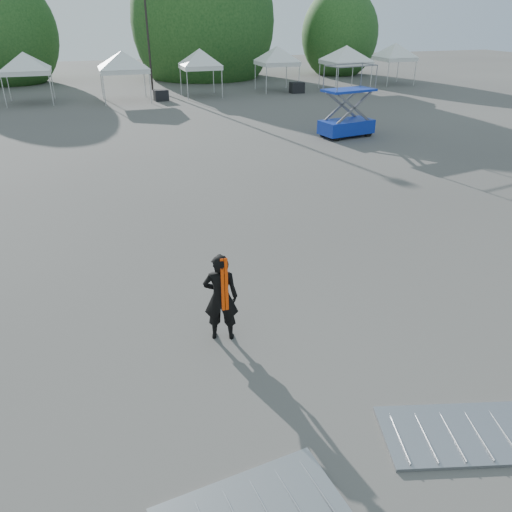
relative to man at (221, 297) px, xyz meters
name	(u,v)px	position (x,y,z in m)	size (l,w,h in m)	color
ground	(210,276)	(0.37, 2.53, -0.92)	(120.00, 120.00, 0.00)	#474442
light_pole_east	(146,14)	(3.37, 34.53, 4.59)	(0.60, 0.25, 9.80)	black
tree_mid_w	(5,34)	(-7.63, 42.53, 3.01)	(4.16, 4.16, 6.33)	#382314
tree_mid_e	(203,21)	(9.37, 41.53, 3.92)	(5.12, 5.12, 7.79)	#382314
tree_far_e	(339,35)	(22.37, 39.53, 2.70)	(3.84, 3.84, 5.84)	#382314
tent_d	(23,56)	(-5.46, 30.79, 2.14)	(4.40, 4.40, 3.88)	silver
tent_e	(122,55)	(0.89, 29.68, 2.14)	(4.62, 4.62, 3.88)	silver
tent_f	(200,52)	(6.39, 30.02, 2.14)	(3.89, 3.89, 3.88)	silver
tent_g	(277,50)	(12.67, 30.84, 2.14)	(4.08, 4.08, 3.88)	silver
tent_h	(347,49)	(18.01, 29.63, 2.14)	(4.56, 4.56, 3.88)	silver
tent_extra_8	(396,46)	(23.57, 31.40, 2.14)	(3.98, 3.98, 3.88)	silver
man	(221,297)	(0.00, 0.00, 0.00)	(0.77, 0.62, 1.84)	black
scissor_lift	(348,102)	(10.50, 14.89, 0.82)	(2.88, 1.80, 3.46)	#0C3C9D
barrier_left	(250,512)	(-0.67, -3.91, -0.88)	(2.54, 1.47, 0.08)	#94969B
barrier_mid	(464,433)	(2.86, -3.66, -0.88)	(2.74, 1.86, 0.08)	#94969B
crate_mid	(161,95)	(3.24, 29.03, -0.55)	(0.97, 0.75, 0.75)	black
crate_east	(297,88)	(13.80, 29.36, -0.52)	(1.02, 0.79, 0.79)	black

